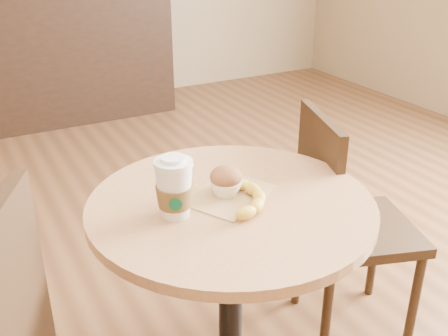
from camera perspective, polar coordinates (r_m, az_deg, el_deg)
name	(u,v)px	position (r m, az deg, el deg)	size (l,w,h in m)	color
cafe_table	(231,260)	(1.51, 0.73, -9.95)	(0.78, 0.78, 0.75)	black
chair_right	(344,220)	(1.91, 12.94, -5.49)	(0.48, 0.48, 0.87)	#312011
service_counter	(24,56)	(4.34, -20.97, 11.35)	(2.30, 0.65, 1.04)	black
kraft_bag	(229,195)	(1.44, 0.59, -2.91)	(0.24, 0.18, 0.00)	tan
coffee_cup	(174,190)	(1.31, -5.43, -2.38)	(0.10, 0.10, 0.16)	silver
muffin	(226,181)	(1.42, 0.22, -1.41)	(0.09, 0.09, 0.08)	white
banana	(242,195)	(1.40, 1.99, -2.90)	(0.15, 0.24, 0.03)	gold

